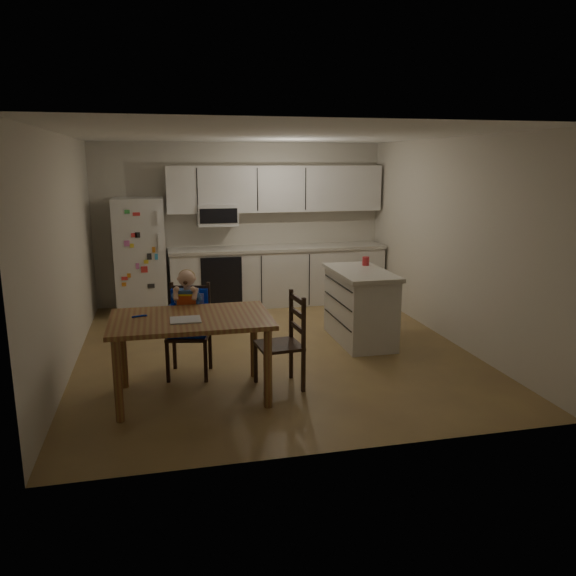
% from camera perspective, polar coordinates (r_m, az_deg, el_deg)
% --- Properties ---
extents(room, '(4.52, 5.01, 2.51)m').
position_cam_1_polar(room, '(6.95, -2.40, 4.77)').
color(room, olive).
rests_on(room, ground).
extents(refrigerator, '(0.72, 0.70, 1.70)m').
position_cam_1_polar(refrigerator, '(8.56, -14.74, 3.15)').
color(refrigerator, silver).
rests_on(refrigerator, ground).
extents(kitchen_run, '(3.37, 0.62, 2.15)m').
position_cam_1_polar(kitchen_run, '(8.81, -1.27, 4.01)').
color(kitchen_run, silver).
rests_on(kitchen_run, ground).
extents(kitchen_island, '(0.64, 1.22, 0.90)m').
position_cam_1_polar(kitchen_island, '(7.05, 7.33, -1.80)').
color(kitchen_island, silver).
rests_on(kitchen_island, ground).
extents(red_cup, '(0.09, 0.09, 0.11)m').
position_cam_1_polar(red_cup, '(7.30, 7.90, 2.72)').
color(red_cup, red).
rests_on(red_cup, kitchen_island).
extents(dining_table, '(1.48, 0.95, 0.79)m').
position_cam_1_polar(dining_table, '(5.34, -9.81, -4.03)').
color(dining_table, brown).
rests_on(dining_table, ground).
extents(napkin, '(0.28, 0.24, 0.01)m').
position_cam_1_polar(napkin, '(5.20, -10.38, -3.20)').
color(napkin, '#A4A3A8').
rests_on(napkin, dining_table).
extents(toddler_spoon, '(0.12, 0.06, 0.02)m').
position_cam_1_polar(toddler_spoon, '(5.41, -14.97, -2.79)').
color(toddler_spoon, '#0A29BD').
rests_on(toddler_spoon, dining_table).
extents(chair_booster, '(0.50, 0.50, 1.14)m').
position_cam_1_polar(chair_booster, '(5.93, -10.06, -2.36)').
color(chair_booster, black).
rests_on(chair_booster, ground).
extents(chair_side, '(0.46, 0.46, 0.95)m').
position_cam_1_polar(chair_side, '(5.56, -0.00, -4.78)').
color(chair_side, black).
rests_on(chair_side, ground).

